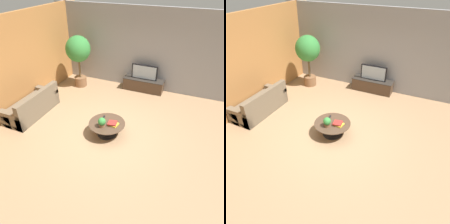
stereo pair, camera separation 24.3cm
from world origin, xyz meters
TOP-DOWN VIEW (x-y plane):
  - ground_plane at (0.00, 0.00)m, footprint 24.00×24.00m
  - back_wall_stone at (0.00, 3.26)m, footprint 7.40×0.12m
  - side_wall_left at (-3.26, 0.20)m, footprint 0.12×7.40m
  - media_console at (0.18, 2.94)m, footprint 1.56×0.50m
  - television at (0.18, 2.94)m, footprint 0.98×0.13m
  - coffee_table at (-0.01, -0.11)m, footprint 1.03×1.03m
  - couch_by_wall at (-2.67, -0.10)m, footprint 0.84×1.89m
  - potted_palm_tall at (-2.28, 2.35)m, footprint 0.94×0.94m
  - potted_plant_tabletop at (-0.07, -0.31)m, footprint 0.22×0.22m
  - book_stack at (0.17, -0.11)m, footprint 0.31×0.27m
  - remote_black at (-0.21, 0.11)m, footprint 0.07×0.16m

SIDE VIEW (x-z plane):
  - ground_plane at x=0.00m, z-range 0.00..0.00m
  - media_console at x=0.18m, z-range 0.01..0.49m
  - coffee_table at x=-0.01m, z-range 0.08..0.47m
  - couch_by_wall at x=-2.67m, z-range -0.13..0.71m
  - remote_black at x=-0.21m, z-range 0.39..0.41m
  - book_stack at x=0.17m, z-range 0.39..0.47m
  - potted_plant_tabletop at x=-0.07m, z-range 0.40..0.68m
  - television at x=0.18m, z-range 0.48..1.03m
  - potted_palm_tall at x=-2.28m, z-range 0.39..2.38m
  - back_wall_stone at x=0.00m, z-range 0.00..3.00m
  - side_wall_left at x=-3.26m, z-range 0.00..3.00m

